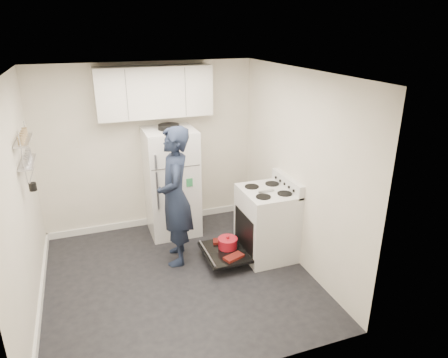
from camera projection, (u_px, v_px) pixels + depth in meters
name	position (u px, v px, depth m)	size (l,w,h in m)	color
room	(171.00, 188.00, 4.59)	(3.21, 3.21, 2.51)	black
electric_range	(266.00, 224.00, 5.37)	(0.66, 0.76, 1.10)	silver
open_oven_door	(226.00, 248.00, 5.32)	(0.55, 0.70, 0.21)	black
refrigerator	(172.00, 182.00, 5.89)	(0.72, 0.74, 1.67)	white
upper_cabinets	(154.00, 92.00, 5.54)	(1.60, 0.33, 0.70)	silver
wall_shelf_rack	(26.00, 151.00, 4.35)	(0.14, 0.60, 0.61)	#B2B2B7
person	(175.00, 197.00, 5.09)	(0.67, 0.44, 1.83)	#182035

